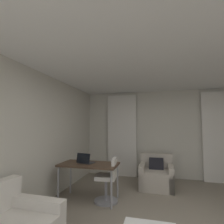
# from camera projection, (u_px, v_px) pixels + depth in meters

# --- Properties ---
(wall_window) EXTENTS (5.12, 0.06, 2.60)m
(wall_window) POSITION_uv_depth(u_px,v_px,m) (168.00, 134.00, 5.40)
(wall_window) COLOR beige
(wall_window) RESTS_ON ground
(wall_left) EXTENTS (0.06, 6.12, 2.60)m
(wall_left) POSITION_uv_depth(u_px,v_px,m) (24.00, 140.00, 3.10)
(wall_left) COLOR beige
(wall_left) RESTS_ON ground
(ceiling) EXTENTS (5.12, 6.12, 0.06)m
(ceiling) POSITION_uv_depth(u_px,v_px,m) (176.00, 50.00, 2.57)
(ceiling) COLOR white
(ceiling) RESTS_ON wall_left
(curtain_left_panel) EXTENTS (0.90, 0.06, 2.50)m
(curtain_left_panel) POSITION_uv_depth(u_px,v_px,m) (122.00, 135.00, 5.61)
(curtain_left_panel) COLOR silver
(curtain_left_panel) RESTS_ON ground
(curtain_right_panel) EXTENTS (0.90, 0.06, 2.50)m
(curtain_right_panel) POSITION_uv_depth(u_px,v_px,m) (220.00, 136.00, 4.93)
(curtain_right_panel) COLOR silver
(curtain_right_panel) RESTS_ON ground
(armchair) EXTENTS (0.81, 0.81, 0.80)m
(armchair) POSITION_uv_depth(u_px,v_px,m) (156.00, 176.00, 4.50)
(armchair) COLOR #B2A899
(armchair) RESTS_ON ground
(desk) EXTENTS (1.22, 0.63, 0.75)m
(desk) POSITION_uv_depth(u_px,v_px,m) (89.00, 167.00, 3.78)
(desk) COLOR #4C3828
(desk) RESTS_ON ground
(desk_chair) EXTENTS (0.48, 0.48, 0.88)m
(desk_chair) POSITION_uv_depth(u_px,v_px,m) (108.00, 182.00, 3.66)
(desk_chair) COLOR gray
(desk_chair) RESTS_ON ground
(laptop) EXTENTS (0.37, 0.31, 0.22)m
(laptop) POSITION_uv_depth(u_px,v_px,m) (85.00, 161.00, 3.80)
(laptop) COLOR #2D2D33
(laptop) RESTS_ON desk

